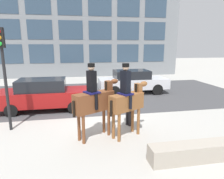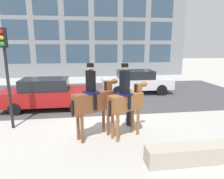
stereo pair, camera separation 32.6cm
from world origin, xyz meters
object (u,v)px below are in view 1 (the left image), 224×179
Objects in this scene: street_car_near_lane at (44,94)px; traffic_light at (3,63)px; mounted_horse_lead at (95,100)px; mounted_horse_companion at (127,100)px; pedestrian_bystander at (129,103)px; planter_ledge at (196,152)px; street_car_far_lane at (133,81)px.

traffic_light is at bearing -112.32° from street_car_near_lane.
mounted_horse_lead is at bearing -21.26° from traffic_light.
mounted_horse_companion is at bearing -47.83° from street_car_near_lane.
pedestrian_bystander is 0.59× the size of planter_ledge.
street_car_near_lane is at bearing 103.71° from mounted_horse_companion.
planter_ledge is (1.28, -2.86, -0.73)m from pedestrian_bystander.
traffic_light reaches higher than street_car_near_lane.
mounted_horse_companion is 4.77m from traffic_light.
mounted_horse_companion reaches higher than planter_ledge.
planter_ledge is at bearing 83.71° from pedestrian_bystander.
mounted_horse_companion reaches higher than street_car_near_lane.
mounted_horse_companion is 2.74m from planter_ledge.
mounted_horse_companion reaches higher than street_car_far_lane.
mounted_horse_companion is 1.09m from pedestrian_bystander.
street_car_far_lane reaches higher than planter_ledge.
pedestrian_bystander is 0.36× the size of street_car_near_lane.
street_car_far_lane is at bearing 35.16° from mounted_horse_lead.
pedestrian_bystander is at bearing 114.10° from planter_ledge.
mounted_horse_companion is 0.95× the size of planter_ledge.
traffic_light is (-0.99, -2.42, 1.82)m from street_car_near_lane.
traffic_light reaches higher than mounted_horse_lead.
mounted_horse_lead reaches higher than pedestrian_bystander.
mounted_horse_companion is at bearing -32.53° from mounted_horse_lead.
pedestrian_bystander is 5.91m from street_car_far_lane.
mounted_horse_lead is at bearing -0.26° from pedestrian_bystander.
mounted_horse_lead is at bearing 144.15° from planter_ledge.
planter_ledge is at bearing -48.54° from street_car_near_lane.
pedestrian_bystander is 4.68m from street_car_near_lane.
street_car_near_lane reaches higher than street_car_far_lane.
mounted_horse_lead is 1.62× the size of pedestrian_bystander.
mounted_horse_lead reaches higher than street_car_far_lane.
street_car_near_lane is 3.18m from traffic_light.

